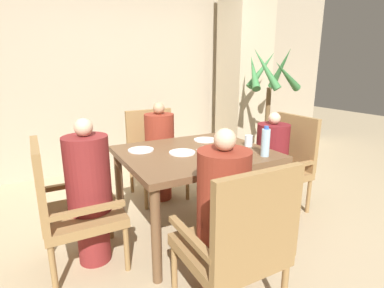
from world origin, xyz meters
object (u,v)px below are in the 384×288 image
object	(u,v)px
diner_in_left_chair	(89,191)
plate_main_right	(205,140)
plate_dessert_center	(141,150)
chair_near_corner	(238,241)
chair_left_side	(68,205)
glass_tall_near	(249,141)
glass_tall_mid	(206,153)
chair_right_side	(283,161)
diner_in_near_chair	(223,217)
potted_palm	(266,136)
teacup_with_saucer	(238,158)
chair_far_side	(155,152)
diner_in_right_chair	(271,161)
diner_in_far_chair	(160,151)
water_bottle	(266,142)
plate_main_left	(182,152)
bowl_small	(219,155)

from	to	relation	value
diner_in_left_chair	plate_main_right	size ratio (longest dim) A/B	5.10
plate_dessert_center	chair_near_corner	bearing A→B (deg)	-82.40
chair_left_side	glass_tall_near	size ratio (longest dim) A/B	9.62
plate_main_right	glass_tall_mid	distance (m)	0.60
chair_right_side	diner_in_near_chair	xyz separation A→B (m)	(-1.29, -0.80, 0.08)
potted_palm	plate_dessert_center	xyz separation A→B (m)	(-1.86, -0.49, 0.19)
teacup_with_saucer	chair_far_side	bearing A→B (deg)	96.42
chair_left_side	diner_in_left_chair	world-z (taller)	diner_in_left_chair
plate_main_right	glass_tall_mid	size ratio (longest dim) A/B	2.16
diner_in_left_chair	glass_tall_near	bearing A→B (deg)	-3.85
diner_in_right_chair	plate_main_right	distance (m)	0.72
chair_near_corner	diner_in_near_chair	size ratio (longest dim) A/B	0.86
diner_in_far_chair	glass_tall_mid	bearing A→B (deg)	-91.90
glass_tall_near	water_bottle	bearing A→B (deg)	-104.12
diner_in_left_chair	glass_tall_mid	size ratio (longest dim) A/B	11.05
diner_in_far_chair	glass_tall_near	size ratio (longest dim) A/B	10.78
diner_in_right_chair	plate_dessert_center	world-z (taller)	diner_in_right_chair
plate_main_right	water_bottle	distance (m)	0.70
chair_far_side	glass_tall_near	bearing A→B (deg)	-64.25
plate_main_left	plate_main_right	size ratio (longest dim) A/B	1.00
diner_in_near_chair	chair_left_side	bearing A→B (deg)	135.09
diner_in_right_chair	chair_near_corner	distance (m)	1.48
potted_palm	plate_dessert_center	bearing A→B (deg)	-165.19
plate_main_left	teacup_with_saucer	bearing A→B (deg)	-54.89
diner_in_left_chair	plate_main_right	distance (m)	1.20
diner_in_far_chair	plate_main_left	xyz separation A→B (m)	(-0.13, -0.80, 0.21)
plate_main_left	plate_dessert_center	world-z (taller)	same
diner_in_near_chair	water_bottle	distance (m)	0.84
chair_far_side	water_bottle	distance (m)	1.46
chair_near_corner	diner_in_right_chair	bearing A→B (deg)	40.01
diner_in_left_chair	chair_near_corner	distance (m)	1.15
diner_in_near_chair	bowl_small	distance (m)	0.66
diner_in_near_chair	plate_dessert_center	distance (m)	1.06
diner_in_near_chair	glass_tall_near	size ratio (longest dim) A/B	11.15
chair_left_side	water_bottle	size ratio (longest dim) A/B	3.95
plate_main_right	plate_dessert_center	bearing A→B (deg)	-176.21
water_bottle	glass_tall_mid	size ratio (longest dim) A/B	2.44
diner_in_far_chair	chair_right_side	bearing A→B (deg)	-37.33
chair_near_corner	water_bottle	xyz separation A→B (m)	(0.67, 0.56, 0.37)
chair_near_corner	water_bottle	bearing A→B (deg)	39.51
chair_left_side	chair_near_corner	world-z (taller)	same
diner_in_near_chair	glass_tall_mid	distance (m)	0.64
diner_in_right_chair	water_bottle	world-z (taller)	diner_in_right_chair
plate_main_left	glass_tall_near	bearing A→B (deg)	-7.89
diner_in_far_chair	potted_palm	world-z (taller)	potted_palm
diner_in_right_chair	bowl_small	world-z (taller)	diner_in_right_chair
plate_main_right	plate_dessert_center	xyz separation A→B (m)	(-0.67, -0.04, 0.00)
diner_in_near_chair	teacup_with_saucer	distance (m)	0.60
chair_right_side	glass_tall_near	world-z (taller)	chair_right_side
potted_palm	glass_tall_mid	distance (m)	1.79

